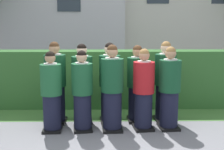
# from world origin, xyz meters

# --- Properties ---
(ground_plane) EXTENTS (60.00, 60.00, 0.00)m
(ground_plane) POSITION_xyz_m (0.00, 0.00, 0.00)
(ground_plane) COLOR slate
(student_front_row_0) EXTENTS (0.41, 0.46, 1.56)m
(student_front_row_0) POSITION_xyz_m (-1.17, -0.06, 0.74)
(student_front_row_0) COLOR black
(student_front_row_0) RESTS_ON ground
(student_front_row_1) EXTENTS (0.41, 0.52, 1.57)m
(student_front_row_1) POSITION_xyz_m (-0.58, -0.03, 0.75)
(student_front_row_1) COLOR black
(student_front_row_1) RESTS_ON ground
(student_front_row_2) EXTENTS (0.44, 0.50, 1.68)m
(student_front_row_2) POSITION_xyz_m (-0.00, -0.03, 0.80)
(student_front_row_2) COLOR black
(student_front_row_2) RESTS_ON ground
(student_in_red_blazer) EXTENTS (0.42, 0.50, 1.60)m
(student_in_red_blazer) POSITION_xyz_m (0.62, 0.02, 0.76)
(student_in_red_blazer) COLOR black
(student_in_red_blazer) RESTS_ON ground
(student_front_row_4) EXTENTS (0.43, 0.49, 1.64)m
(student_front_row_4) POSITION_xyz_m (1.13, 0.05, 0.78)
(student_front_row_4) COLOR black
(student_front_row_4) RESTS_ON ground
(student_rear_row_0) EXTENTS (0.45, 0.49, 1.71)m
(student_rear_row_0) POSITION_xyz_m (-1.18, 0.45, 0.82)
(student_rear_row_0) COLOR black
(student_rear_row_0) RESTS_ON ground
(student_rear_row_1) EXTENTS (0.43, 0.55, 1.67)m
(student_rear_row_1) POSITION_xyz_m (-0.62, 0.48, 0.79)
(student_rear_row_1) COLOR black
(student_rear_row_1) RESTS_ON ground
(student_rear_row_2) EXTENTS (0.44, 0.52, 1.69)m
(student_rear_row_2) POSITION_xyz_m (-0.04, 0.46, 0.81)
(student_rear_row_2) COLOR black
(student_rear_row_2) RESTS_ON ground
(student_rear_row_3) EXTENTS (0.42, 0.48, 1.63)m
(student_rear_row_3) POSITION_xyz_m (0.53, 0.52, 0.78)
(student_rear_row_3) COLOR black
(student_rear_row_3) RESTS_ON ground
(student_rear_row_4) EXTENTS (0.45, 0.52, 1.71)m
(student_rear_row_4) POSITION_xyz_m (1.13, 0.54, 0.82)
(student_rear_row_4) COLOR black
(student_rear_row_4) RESTS_ON ground
(hedge) EXTENTS (7.30, 0.70, 1.42)m
(hedge) POSITION_xyz_m (0.00, 1.72, 0.71)
(hedge) COLOR #33662D
(hedge) RESTS_ON ground
(lawn_strip) EXTENTS (7.30, 0.90, 0.01)m
(lawn_strip) POSITION_xyz_m (0.00, 0.92, 0.00)
(lawn_strip) COLOR #477A38
(lawn_strip) RESTS_ON ground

